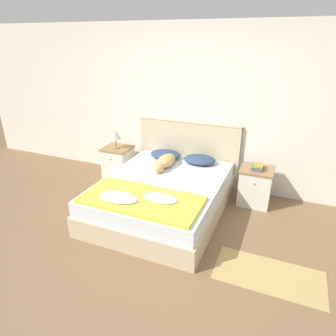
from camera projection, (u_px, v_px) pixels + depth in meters
The scene contains 13 objects.
ground_plane at pixel (139, 256), 3.45m from camera, with size 16.00×16.00×0.00m, color brown.
wall_back at pixel (199, 109), 4.74m from camera, with size 9.00×0.06×2.55m.
bed at pixel (162, 196), 4.25m from camera, with size 1.64×2.07×0.49m.
headboard at pixel (188, 151), 5.01m from camera, with size 1.72×0.06×1.09m.
nightstand_left at pixel (118, 162), 5.28m from camera, with size 0.47×0.45×0.57m.
nightstand_right at pixel (255, 186), 4.44m from camera, with size 0.47×0.45×0.57m.
pillow_left at pixel (165, 154), 4.90m from camera, with size 0.50×0.39×0.12m.
pillow_right at pixel (199, 160), 4.69m from camera, with size 0.50×0.39×0.12m.
quilt at pixel (140, 199), 3.61m from camera, with size 1.46×0.72×0.07m.
dog at pixel (165, 162), 4.55m from camera, with size 0.25×0.69×0.17m.
book_stack at pixel (258, 167), 4.29m from camera, with size 0.18×0.20×0.08m.
table_lamp at pixel (115, 135), 5.05m from camera, with size 0.19×0.19×0.33m.
rug at pixel (269, 275), 3.16m from camera, with size 1.12×0.56×0.00m.
Camera 1 is at (1.37, -2.41, 2.30)m, focal length 32.00 mm.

